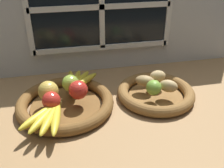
{
  "coord_description": "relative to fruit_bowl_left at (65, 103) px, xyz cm",
  "views": [
    {
      "loc": [
        -19.04,
        -86.22,
        57.94
      ],
      "look_at": [
        -1.46,
        -1.85,
        8.43
      ],
      "focal_mm": 41.31,
      "sensor_mm": 36.0,
      "label": 1
    }
  ],
  "objects": [
    {
      "name": "fruit_bowl_left",
      "position": [
        0.0,
        0.0,
        0.0
      ],
      "size": [
        37.38,
        37.38,
        4.43
      ],
      "color": "brown",
      "rests_on": "ground_plane"
    },
    {
      "name": "ground_plane",
      "position": [
        19.83,
        1.85,
        -3.53
      ],
      "size": [
        140.0,
        90.0,
        3.0
      ],
      "primitive_type": "cube",
      "color": "#9E774C"
    },
    {
      "name": "lime_near",
      "position": [
        33.9,
        -4.27,
        5.39
      ],
      "size": [
        5.99,
        5.99,
        5.99
      ],
      "primitive_type": "sphere",
      "color": "#7AAD3D",
      "rests_on": "fruit_bowl_right"
    },
    {
      "name": "apple_green_back",
      "position": [
        2.71,
        5.04,
        5.76
      ],
      "size": [
        6.72,
        6.72,
        6.72
      ],
      "primitive_type": "sphere",
      "color": "#8CAD3D",
      "rests_on": "fruit_bowl_left"
    },
    {
      "name": "potato_back",
      "position": [
        38.95,
        4.85,
        4.97
      ],
      "size": [
        6.87,
        4.91,
        5.15
      ],
      "primitive_type": "ellipsoid",
      "rotation": [
        0.0,
        0.0,
        3.12
      ],
      "color": "tan",
      "rests_on": "fruit_bowl_right"
    },
    {
      "name": "apple_red_front",
      "position": [
        -4.73,
        -5.83,
        5.66
      ],
      "size": [
        6.53,
        6.53,
        6.53
      ],
      "primitive_type": "sphere",
      "color": "red",
      "rests_on": "fruit_bowl_left"
    },
    {
      "name": "apple_golden_left",
      "position": [
        -5.72,
        0.15,
        6.17
      ],
      "size": [
        7.55,
        7.55,
        7.55
      ],
      "primitive_type": "sphere",
      "color": "gold",
      "rests_on": "fruit_bowl_left"
    },
    {
      "name": "banana_bunch_front",
      "position": [
        -6.08,
        -12.66,
        3.82
      ],
      "size": [
        14.99,
        19.4,
        2.85
      ],
      "color": "yellow",
      "rests_on": "fruit_bowl_left"
    },
    {
      "name": "apple_red_right",
      "position": [
        5.23,
        -1.15,
        6.01
      ],
      "size": [
        7.23,
        7.23,
        7.23
      ],
      "primitive_type": "sphere",
      "color": "red",
      "rests_on": "fruit_bowl_left"
    },
    {
      "name": "potato_small",
      "position": [
        40.27,
        -3.53,
        4.9
      ],
      "size": [
        8.53,
        7.7,
        5.01
      ],
      "primitive_type": "ellipsoid",
      "rotation": [
        0.0,
        0.0,
        2.57
      ],
      "color": "tan",
      "rests_on": "fruit_bowl_right"
    },
    {
      "name": "potato_oblong",
      "position": [
        32.78,
        3.08,
        4.56
      ],
      "size": [
        9.19,
        7.69,
        4.34
      ],
      "primitive_type": "ellipsoid",
      "rotation": [
        0.0,
        0.0,
        5.86
      ],
      "color": "#A38451",
      "rests_on": "fruit_bowl_right"
    },
    {
      "name": "back_wall",
      "position": [
        19.83,
        31.62,
        25.85
      ],
      "size": [
        140.0,
        4.6,
        55.0
      ],
      "color": "silver",
      "rests_on": "ground_plane"
    },
    {
      "name": "banana_bunch_back",
      "position": [
        6.12,
        10.75,
        3.72
      ],
      "size": [
        13.35,
        16.72,
        2.65
      ],
      "color": "gold",
      "rests_on": "fruit_bowl_left"
    },
    {
      "name": "fruit_bowl_right",
      "position": [
        36.75,
        0.0,
        0.01
      ],
      "size": [
        31.54,
        31.54,
        4.43
      ],
      "color": "brown",
      "rests_on": "ground_plane"
    }
  ]
}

